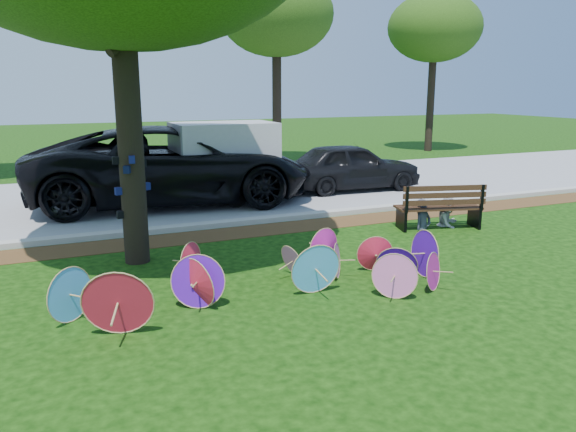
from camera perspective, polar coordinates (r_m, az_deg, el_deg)
name	(u,v)px	position (r m, az deg, el deg)	size (l,w,h in m)	color
ground	(311,309)	(8.15, 2.35, -9.45)	(90.00, 90.00, 0.00)	black
mulch_strip	(221,234)	(12.15, -6.84, -1.87)	(90.00, 1.00, 0.01)	#472D16
curb	(212,225)	(12.79, -7.74, -0.89)	(90.00, 0.30, 0.12)	#B7B5AD
street	(173,195)	(16.75, -11.57, 2.09)	(90.00, 8.00, 0.01)	gray
parasol_pile	(277,271)	(8.54, -1.11, -5.65)	(6.04, 2.44, 0.93)	pink
black_van	(172,165)	(15.46, -11.66, 5.08)	(3.45, 7.49, 2.08)	black
dark_pickup	(351,167)	(17.25, 6.39, 5.01)	(1.71, 4.26, 1.45)	black
cargo_trailer	(225,157)	(15.44, -6.44, 5.97)	(2.66, 1.69, 2.46)	silver
park_bench	(438,206)	(12.99, 14.99, 1.00)	(1.93, 0.73, 1.01)	black
person_left	(424,200)	(12.79, 13.66, 1.57)	(0.47, 0.31, 1.30)	#3D4053
person_right	(450,198)	(13.22, 16.10, 1.80)	(0.63, 0.49, 1.30)	#B7B6C0
bg_trees	(244,16)	(23.12, -4.46, 19.61)	(25.02, 6.12, 7.40)	black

